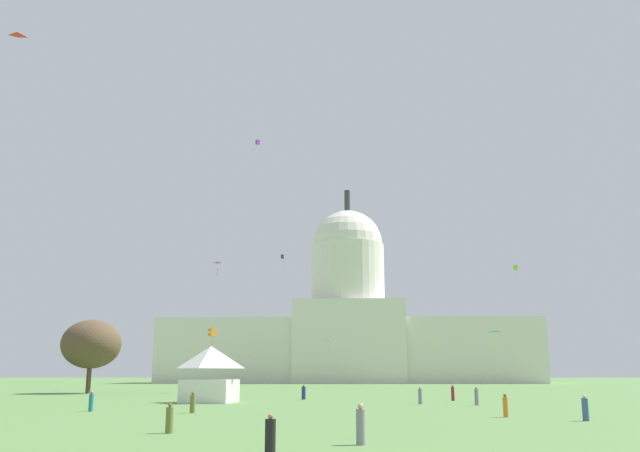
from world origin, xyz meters
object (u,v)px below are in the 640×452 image
person_grey_deep_crowd (420,396)px  person_maroon_mid_right (453,393)px  person_grey_mid_center (477,397)px  kite_red_mid (17,36)px  person_black_lawn_far_right (270,436)px  kite_cyan_low (436,335)px  person_orange_back_center (506,406)px  capitol_building (348,329)px  kite_lime_mid (516,268)px  kite_violet_high (258,142)px  kite_turquoise_low (495,334)px  person_denim_lawn_far_left (585,409)px  person_navy_back_left (304,393)px  person_teal_near_tree_west (91,402)px  kite_magenta_mid (217,264)px  kite_orange_low (212,332)px  person_olive_edge_east (169,420)px  kite_black_mid (283,259)px  tree_west_mid (91,344)px  person_olive_mid_left (193,403)px  person_grey_front_center (361,426)px  kite_pink_low (329,343)px  event_tent (210,373)px

person_grey_deep_crowd → person_maroon_mid_right: (4.56, 8.42, 0.01)m
person_grey_mid_center → kite_red_mid: size_ratio=1.25×
person_black_lawn_far_right → kite_cyan_low: size_ratio=0.38×
person_orange_back_center → person_black_lawn_far_right: 26.96m
capitol_building → kite_lime_mid: capitol_building is taller
kite_violet_high → kite_turquoise_low: kite_violet_high is taller
person_denim_lawn_far_left → kite_cyan_low: bearing=-161.7°
capitol_building → person_navy_back_left: bearing=-92.8°
person_teal_near_tree_west → kite_lime_mid: 100.58m
kite_lime_mid → capitol_building: bearing=-174.6°
kite_magenta_mid → kite_red_mid: kite_red_mid is taller
kite_orange_low → person_maroon_mid_right: bearing=-174.2°
person_olive_edge_east → kite_orange_low: bearing=-90.3°
kite_black_mid → person_grey_mid_center: bearing=-69.9°
person_black_lawn_far_right → kite_magenta_mid: kite_magenta_mid is taller
person_grey_mid_center → kite_turquoise_low: kite_turquoise_low is taller
tree_west_mid → kite_magenta_mid: (14.41, 24.42, 16.13)m
person_grey_mid_center → kite_cyan_low: (9.06, 95.64, 10.97)m
kite_red_mid → person_grey_mid_center: bearing=-0.3°
person_teal_near_tree_west → person_olive_edge_east: bearing=-174.9°
person_grey_mid_center → person_olive_edge_east: person_grey_mid_center is taller
person_orange_back_center → kite_red_mid: 51.34m
person_olive_edge_east → tree_west_mid: bearing=-75.8°
kite_magenta_mid → kite_orange_low: bearing=-90.2°
person_maroon_mid_right → kite_red_mid: bearing=157.0°
person_orange_back_center → person_olive_mid_left: size_ratio=1.01×
person_navy_back_left → person_grey_front_center: (5.49, -50.62, 0.06)m
person_teal_near_tree_west → kite_magenta_mid: size_ratio=0.65×
kite_red_mid → kite_lime_mid: bearing=33.5°
capitol_building → person_denim_lawn_far_left: (14.45, -160.07, -15.21)m
tree_west_mid → kite_pink_low: bearing=62.8°
person_grey_deep_crowd → person_grey_front_center: bearing=-163.3°
person_denim_lawn_far_left → kite_pink_low: bearing=-149.9°
tree_west_mid → kite_magenta_mid: 32.62m
person_navy_back_left → kite_red_mid: kite_red_mid is taller
event_tent → person_maroon_mid_right: bearing=18.2°
person_grey_front_center → kite_pink_low: size_ratio=0.65×
person_denim_lawn_far_left → kite_black_mid: kite_black_mid is taller
kite_pink_low → person_grey_mid_center: bearing=143.2°
kite_violet_high → person_denim_lawn_far_left: bearing=71.1°
person_orange_back_center → person_denim_lawn_far_left: (4.34, -3.65, 0.00)m
capitol_building → kite_pink_low: capitol_building is taller
person_navy_back_left → person_denim_lawn_far_left: bearing=-17.5°
capitol_building → kite_cyan_low: bearing=-64.3°
person_teal_near_tree_west → kite_magenta_mid: 75.45m
person_teal_near_tree_west → person_olive_edge_east: 22.84m
capitol_building → person_teal_near_tree_west: capitol_building is taller
event_tent → kite_orange_low: 35.33m
person_olive_edge_east → kite_magenta_mid: size_ratio=0.61×
person_grey_mid_center → person_grey_front_center: size_ratio=0.97×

